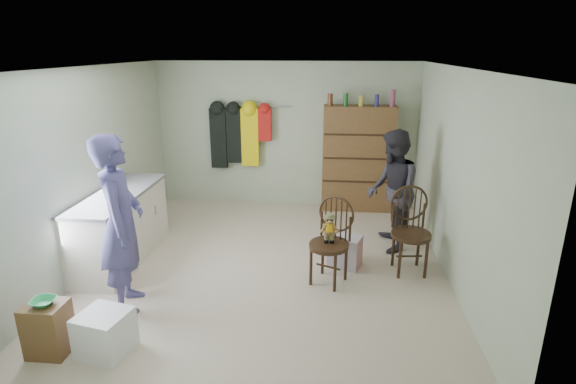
# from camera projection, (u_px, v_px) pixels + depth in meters

# --- Properties ---
(ground_plane) EXTENTS (5.00, 5.00, 0.00)m
(ground_plane) POSITION_uv_depth(u_px,v_px,m) (268.00, 265.00, 5.87)
(ground_plane) COLOR beige
(ground_plane) RESTS_ON ground
(room_walls) EXTENTS (5.00, 5.00, 5.00)m
(room_walls) POSITION_uv_depth(u_px,v_px,m) (271.00, 138.00, 5.89)
(room_walls) COLOR beige
(room_walls) RESTS_ON ground
(counter) EXTENTS (0.64, 1.86, 0.94)m
(counter) POSITION_uv_depth(u_px,v_px,m) (120.00, 226.00, 5.90)
(counter) COLOR silver
(counter) RESTS_ON ground
(stool) EXTENTS (0.36, 0.31, 0.51)m
(stool) POSITION_uv_depth(u_px,v_px,m) (48.00, 329.00, 4.12)
(stool) COLOR brown
(stool) RESTS_ON ground
(bowl) EXTENTS (0.21, 0.21, 0.05)m
(bowl) POSITION_uv_depth(u_px,v_px,m) (43.00, 302.00, 4.03)
(bowl) COLOR #29B461
(bowl) RESTS_ON stool
(plastic_tub) EXTENTS (0.51, 0.49, 0.41)m
(plastic_tub) POSITION_uv_depth(u_px,v_px,m) (105.00, 333.00, 4.14)
(plastic_tub) COLOR white
(plastic_tub) RESTS_ON ground
(chair_front) EXTENTS (0.62, 0.62, 1.05)m
(chair_front) POSITION_uv_depth(u_px,v_px,m) (331.00, 236.00, 5.31)
(chair_front) COLOR #382313
(chair_front) RESTS_ON ground
(chair_far) EXTENTS (0.53, 0.53, 1.09)m
(chair_far) POSITION_uv_depth(u_px,v_px,m) (410.00, 227.00, 5.58)
(chair_far) COLOR #382313
(chair_far) RESTS_ON ground
(striped_bag) EXTENTS (0.47, 0.41, 0.41)m
(striped_bag) POSITION_uv_depth(u_px,v_px,m) (345.00, 251.00, 5.79)
(striped_bag) COLOR #E57273
(striped_bag) RESTS_ON ground
(person_left) EXTENTS (0.64, 0.80, 1.91)m
(person_left) POSITION_uv_depth(u_px,v_px,m) (121.00, 224.00, 4.68)
(person_left) COLOR #4D4884
(person_left) RESTS_ON ground
(person_right) EXTENTS (0.66, 0.84, 1.68)m
(person_right) POSITION_uv_depth(u_px,v_px,m) (392.00, 191.00, 6.13)
(person_right) COLOR #2D2B33
(person_right) RESTS_ON ground
(dresser) EXTENTS (1.20, 0.39, 2.08)m
(dresser) POSITION_uv_depth(u_px,v_px,m) (358.00, 158.00, 7.65)
(dresser) COLOR brown
(dresser) RESTS_ON ground
(coat_rack) EXTENTS (1.42, 0.12, 1.09)m
(coat_rack) POSITION_uv_depth(u_px,v_px,m) (238.00, 136.00, 7.81)
(coat_rack) COLOR #99999E
(coat_rack) RESTS_ON ground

